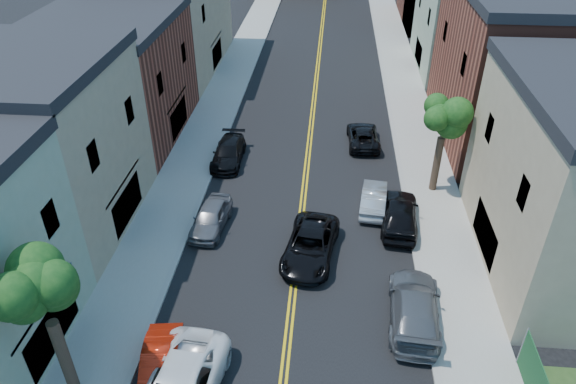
% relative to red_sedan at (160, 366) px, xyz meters
% --- Properties ---
extents(sidewalk_left, '(3.20, 100.00, 0.15)m').
position_rel_red_sedan_xyz_m(sidewalk_left, '(-3.03, 24.84, -0.59)').
color(sidewalk_left, gray).
rests_on(sidewalk_left, ground).
extents(sidewalk_right, '(3.20, 100.00, 0.15)m').
position_rel_red_sedan_xyz_m(sidewalk_right, '(12.77, 24.84, -0.59)').
color(sidewalk_right, gray).
rests_on(sidewalk_right, ground).
extents(curb_left, '(0.30, 100.00, 0.15)m').
position_rel_red_sedan_xyz_m(curb_left, '(-1.28, 24.84, -0.59)').
color(curb_left, gray).
rests_on(curb_left, ground).
extents(curb_right, '(0.30, 100.00, 0.15)m').
position_rel_red_sedan_xyz_m(curb_right, '(11.02, 24.84, -0.59)').
color(curb_right, gray).
rests_on(curb_right, ground).
extents(bldg_left_tan_near, '(9.00, 10.00, 9.00)m').
position_rel_red_sedan_xyz_m(bldg_left_tan_near, '(-9.13, 9.84, 3.83)').
color(bldg_left_tan_near, '#998466').
rests_on(bldg_left_tan_near, ground).
extents(bldg_left_brick, '(9.00, 12.00, 8.00)m').
position_rel_red_sedan_xyz_m(bldg_left_brick, '(-9.13, 20.84, 3.33)').
color(bldg_left_brick, brown).
rests_on(bldg_left_brick, ground).
extents(bldg_left_tan_far, '(9.00, 16.00, 9.50)m').
position_rel_red_sedan_xyz_m(bldg_left_tan_far, '(-9.13, 34.84, 4.08)').
color(bldg_left_tan_far, '#998466').
rests_on(bldg_left_tan_far, ground).
extents(bldg_right_brick, '(9.00, 14.00, 10.00)m').
position_rel_red_sedan_xyz_m(bldg_right_brick, '(18.87, 22.84, 4.33)').
color(bldg_right_brick, brown).
rests_on(bldg_right_brick, ground).
extents(bldg_right_palegrn, '(9.00, 12.00, 8.50)m').
position_rel_red_sedan_xyz_m(bldg_right_palegrn, '(18.87, 36.84, 3.58)').
color(bldg_right_palegrn, gray).
rests_on(bldg_right_palegrn, ground).
extents(tree_left_mid, '(5.20, 5.20, 9.29)m').
position_rel_red_sedan_xyz_m(tree_left_mid, '(-3.01, -1.15, 5.92)').
color(tree_left_mid, '#392A1C').
rests_on(tree_left_mid, sidewalk_left).
extents(tree_right_far, '(4.40, 4.40, 8.03)m').
position_rel_red_sedan_xyz_m(tree_right_far, '(12.79, 14.85, 5.09)').
color(tree_right_far, '#392A1C').
rests_on(tree_right_far, sidewalk_right).
extents(red_sedan, '(1.96, 4.21, 1.34)m').
position_rel_red_sedan_xyz_m(red_sedan, '(0.00, 0.00, 0.00)').
color(red_sedan, '#B11E0B').
rests_on(red_sedan, ground).
extents(grey_car_left, '(2.05, 4.24, 1.40)m').
position_rel_red_sedan_xyz_m(grey_car_left, '(-0.06, 9.96, 0.03)').
color(grey_car_left, '#56585D').
rests_on(grey_car_left, ground).
extents(black_car_left, '(1.90, 4.67, 1.36)m').
position_rel_red_sedan_xyz_m(black_car_left, '(-0.41, 17.31, 0.01)').
color(black_car_left, black).
rests_on(black_car_left, ground).
extents(grey_car_right, '(2.64, 5.59, 1.57)m').
position_rel_red_sedan_xyz_m(grey_car_right, '(10.37, 3.97, 0.12)').
color(grey_car_right, '#4E5155').
rests_on(grey_car_right, ground).
extents(black_car_right, '(2.40, 5.03, 1.66)m').
position_rel_red_sedan_xyz_m(black_car_right, '(10.37, 11.03, 0.16)').
color(black_car_right, black).
rests_on(black_car_right, ground).
extents(silver_car_right, '(1.84, 4.17, 1.33)m').
position_rel_red_sedan_xyz_m(silver_car_right, '(9.02, 12.64, -0.00)').
color(silver_car_right, '#A5A9AD').
rests_on(silver_car_right, ground).
extents(dark_car_right_far, '(2.36, 4.69, 1.27)m').
position_rel_red_sedan_xyz_m(dark_car_right_far, '(8.67, 20.60, -0.03)').
color(dark_car_right_far, black).
rests_on(dark_car_right_far, ground).
extents(black_suv_lane, '(3.14, 5.55, 1.46)m').
position_rel_red_sedan_xyz_m(black_suv_lane, '(5.55, 7.96, 0.06)').
color(black_suv_lane, black).
rests_on(black_suv_lane, ground).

